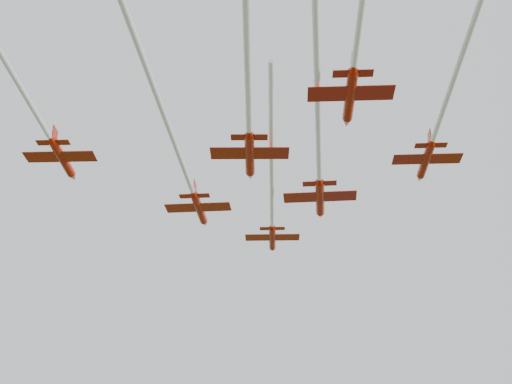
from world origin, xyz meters
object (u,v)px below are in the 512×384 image
(jet_row2_right, at_px, (319,156))
(jet_row3_mid, at_px, (249,114))
(jet_row4_right, at_px, (362,2))
(jet_lead, at_px, (272,205))
(jet_row2_left, at_px, (175,143))
(jet_row3_right, at_px, (458,65))
(jet_row3_left, at_px, (22,90))

(jet_row2_right, xyz_separation_m, jet_row3_mid, (-4.87, -13.36, -1.26))
(jet_row2_right, xyz_separation_m, jet_row4_right, (8.94, -26.68, -0.74))
(jet_lead, relative_size, jet_row2_left, 0.73)
(jet_row3_right, bearing_deg, jet_row4_right, -136.62)
(jet_row3_left, relative_size, jet_row4_right, 1.01)
(jet_row2_left, relative_size, jet_row4_right, 1.20)
(jet_row2_left, relative_size, jet_row3_mid, 1.56)
(jet_lead, bearing_deg, jet_row3_right, -61.43)
(jet_lead, xyz_separation_m, jet_row2_left, (-6.69, -19.27, 0.19))
(jet_row2_right, distance_m, jet_row3_right, 22.56)
(jet_row2_left, relative_size, jet_row2_right, 1.28)
(jet_row2_left, height_order, jet_row4_right, jet_row2_left)
(jet_row2_right, distance_m, jet_row3_mid, 14.27)
(jet_row3_left, relative_size, jet_row3_mid, 1.31)
(jet_row2_left, relative_size, jet_row3_left, 1.19)
(jet_row4_right, bearing_deg, jet_lead, 101.76)
(jet_row2_left, height_order, jet_row3_right, jet_row2_left)
(jet_row3_left, height_order, jet_row3_right, jet_row3_left)
(jet_row2_right, height_order, jet_row3_right, jet_row2_right)
(jet_row3_left, distance_m, jet_row3_right, 43.41)
(jet_row2_right, distance_m, jet_row3_left, 34.45)
(jet_row2_left, distance_m, jet_row3_right, 33.05)
(jet_lead, distance_m, jet_row3_left, 38.24)
(jet_row3_left, relative_size, jet_row3_right, 0.86)
(jet_lead, height_order, jet_row2_left, jet_row2_left)
(jet_row2_right, bearing_deg, jet_lead, 116.30)
(jet_lead, distance_m, jet_row2_right, 14.82)
(jet_row3_left, xyz_separation_m, jet_row3_mid, (21.52, 8.79, -1.25))
(jet_lead, height_order, jet_row3_mid, jet_lead)
(jet_row3_mid, height_order, jet_row3_right, jet_row3_right)
(jet_row3_left, height_order, jet_row4_right, jet_row3_left)
(jet_row2_left, xyz_separation_m, jet_row4_right, (24.52, -19.26, -0.92))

